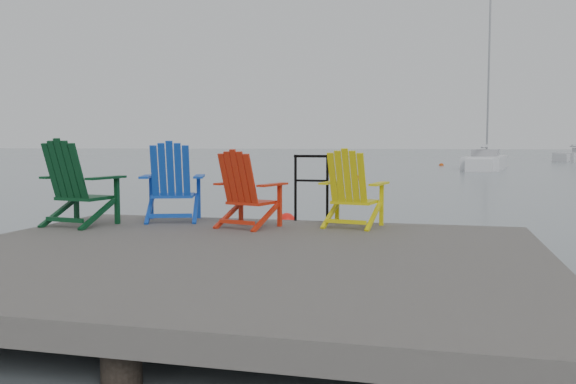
% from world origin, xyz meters
% --- Properties ---
extents(ground, '(400.00, 400.00, 0.00)m').
position_xyz_m(ground, '(0.00, 0.00, 0.00)').
color(ground, slate).
rests_on(ground, ground).
extents(dock, '(6.00, 5.00, 1.40)m').
position_xyz_m(dock, '(0.00, 0.00, 0.35)').
color(dock, '#2E2B29').
rests_on(dock, ground).
extents(handrail, '(0.48, 0.04, 0.90)m').
position_xyz_m(handrail, '(0.25, 2.45, 1.04)').
color(handrail, black).
rests_on(handrail, dock).
extents(chair_green, '(0.94, 0.89, 1.08)m').
position_xyz_m(chair_green, '(-2.54, 1.25, 1.04)').
color(chair_green, '#09361A').
rests_on(chair_green, dock).
extents(chair_blue, '(0.99, 0.95, 1.05)m').
position_xyz_m(chair_blue, '(-1.56, 1.97, 1.03)').
color(chair_blue, '#1141B4').
rests_on(chair_blue, dock).
extents(chair_red, '(0.88, 0.84, 0.95)m').
position_xyz_m(chair_red, '(-0.40, 1.61, 0.98)').
color(chair_red, red).
rests_on(chair_red, dock).
extents(chair_yellow, '(0.85, 0.80, 0.96)m').
position_xyz_m(chair_yellow, '(0.87, 1.98, 0.98)').
color(chair_yellow, '#D7CB0B').
rests_on(chair_yellow, dock).
extents(sailboat_near, '(3.36, 8.47, 11.40)m').
position_xyz_m(sailboat_near, '(4.74, 34.92, 0.36)').
color(sailboat_near, silver).
rests_on(sailboat_near, ground).
extents(buoy_a, '(0.35, 0.35, 0.35)m').
position_xyz_m(buoy_a, '(-1.02, 6.12, 0.00)').
color(buoy_a, red).
rests_on(buoy_a, ground).
extents(buoy_b, '(0.39, 0.39, 0.39)m').
position_xyz_m(buoy_b, '(-1.53, 21.53, 0.00)').
color(buoy_b, '#B9370A').
rests_on(buoy_b, ground).
extents(buoy_d, '(0.36, 0.36, 0.36)m').
position_xyz_m(buoy_d, '(2.02, 40.00, 0.00)').
color(buoy_d, '#BB3F0B').
rests_on(buoy_d, ground).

